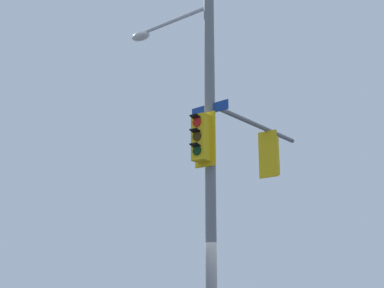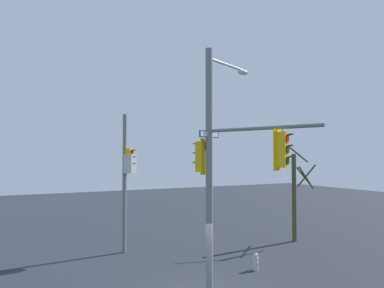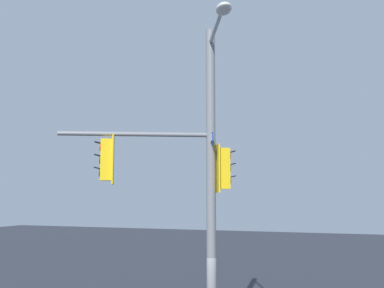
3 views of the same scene
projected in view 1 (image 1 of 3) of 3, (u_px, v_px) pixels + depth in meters
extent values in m
cylinder|color=slate|center=(210.00, 161.00, 12.59)|extent=(0.25, 0.25, 8.76)
cylinder|color=silver|center=(173.00, 21.00, 14.39)|extent=(1.05, 2.22, 0.10)
ellipsoid|color=silver|center=(141.00, 36.00, 15.08)|extent=(0.57, 0.69, 0.20)
cylinder|color=slate|center=(256.00, 125.00, 14.51)|extent=(3.80, 1.77, 0.12)
cube|color=yellow|center=(271.00, 155.00, 14.89)|extent=(0.43, 0.46, 1.10)
cube|color=yellow|center=(268.00, 154.00, 14.75)|extent=(0.29, 0.52, 1.30)
cylinder|color=red|center=(273.00, 145.00, 15.11)|extent=(0.13, 0.21, 0.22)
cube|color=black|center=(274.00, 141.00, 15.20)|extent=(0.24, 0.26, 0.06)
cylinder|color=#352504|center=(274.00, 156.00, 15.02)|extent=(0.13, 0.21, 0.22)
cube|color=black|center=(275.00, 153.00, 15.11)|extent=(0.24, 0.26, 0.06)
cylinder|color=black|center=(274.00, 168.00, 14.93)|extent=(0.13, 0.21, 0.22)
cube|color=black|center=(275.00, 165.00, 15.02)|extent=(0.24, 0.26, 0.06)
cylinder|color=slate|center=(270.00, 134.00, 15.06)|extent=(0.04, 0.04, 0.15)
cube|color=yellow|center=(201.00, 138.00, 12.46)|extent=(0.43, 0.46, 1.10)
cube|color=yellow|center=(205.00, 140.00, 12.59)|extent=(0.28, 0.52, 1.30)
cylinder|color=red|center=(197.00, 122.00, 12.42)|extent=(0.12, 0.21, 0.22)
cube|color=black|center=(195.00, 116.00, 12.40)|extent=(0.24, 0.26, 0.06)
cylinder|color=#352504|center=(197.00, 136.00, 12.33)|extent=(0.12, 0.21, 0.22)
cube|color=black|center=(195.00, 130.00, 12.30)|extent=(0.24, 0.26, 0.06)
cylinder|color=black|center=(197.00, 151.00, 12.24)|extent=(0.12, 0.21, 0.22)
cube|color=black|center=(195.00, 145.00, 12.21)|extent=(0.24, 0.26, 0.06)
cube|color=navy|center=(210.00, 109.00, 12.93)|extent=(0.44, 1.03, 0.24)
cube|color=white|center=(210.00, 109.00, 12.95)|extent=(0.38, 0.93, 0.18)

